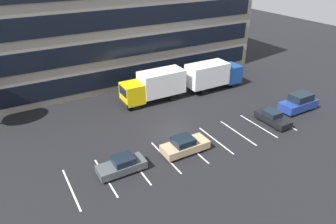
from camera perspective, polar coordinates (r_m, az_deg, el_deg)
name	(u,v)px	position (r m, az deg, el deg)	size (l,w,h in m)	color
ground_plane	(173,132)	(31.78, 0.85, -3.60)	(120.00, 120.00, 0.00)	black
office_building	(106,27)	(44.57, -11.35, 15.06)	(41.88, 11.39, 14.40)	gray
lot_markings	(192,148)	(29.32, 4.33, -6.64)	(22.54, 5.40, 0.01)	silver
box_truck_blue	(213,74)	(41.28, 8.27, 6.84)	(7.84, 2.60, 3.64)	#194799
box_truck_yellow	(154,85)	(37.39, -2.54, 4.91)	(7.92, 2.62, 3.67)	yellow
sedan_black	(273,118)	(34.77, 18.60, -1.00)	(1.64, 3.92, 1.40)	black
sedan_charcoal	(122,165)	(26.30, -8.43, -9.61)	(4.01, 1.68, 1.44)	#474C51
suv_navy	(299,103)	(38.49, 22.85, 1.59)	(4.53, 1.92, 2.05)	navy
sedan_tan	(185,145)	(28.36, 3.08, -6.11)	(4.37, 1.83, 1.56)	tan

